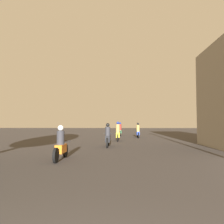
# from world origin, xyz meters

# --- Properties ---
(motorcycle_orange) EXTENTS (0.60, 2.07, 1.47)m
(motorcycle_orange) POSITION_xyz_m (-2.18, 8.15, 0.59)
(motorcycle_orange) COLOR black
(motorcycle_orange) RESTS_ON ground_plane
(motorcycle_black) EXTENTS (0.60, 1.94, 1.54)m
(motorcycle_black) POSITION_xyz_m (-0.49, 13.22, 0.62)
(motorcycle_black) COLOR black
(motorcycle_black) RESTS_ON ground_plane
(motorcycle_yellow) EXTENTS (0.60, 1.93, 1.66)m
(motorcycle_yellow) POSITION_xyz_m (0.11, 17.67, 0.66)
(motorcycle_yellow) COLOR black
(motorcycle_yellow) RESTS_ON ground_plane
(motorcycle_blue) EXTENTS (0.60, 1.97, 1.55)m
(motorcycle_blue) POSITION_xyz_m (2.14, 21.71, 0.62)
(motorcycle_blue) COLOR black
(motorcycle_blue) RESTS_ON ground_plane
(motorcycle_green) EXTENTS (0.60, 1.89, 1.60)m
(motorcycle_green) POSITION_xyz_m (0.28, 25.43, 0.63)
(motorcycle_green) COLOR black
(motorcycle_green) RESTS_ON ground_plane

